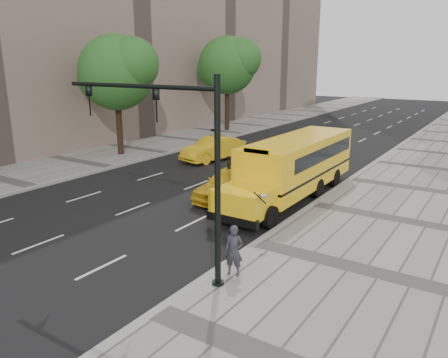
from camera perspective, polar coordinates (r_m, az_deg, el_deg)
The scene contains 11 objects.
ground at distance 24.18m, azimuth -1.71°, elevation -1.14°, with size 140.00×140.00×0.00m, color black.
sidewalk_far at distance 31.61m, azimuth -18.28°, elevation 2.09°, with size 6.00×140.00×0.15m, color gray.
curb_museum at distance 21.43m, azimuth 11.57°, elevation -3.36°, with size 0.30×140.00×0.15m, color gray.
curb_far at distance 29.36m, azimuth -14.61°, elevation 1.42°, with size 0.30×140.00×0.15m, color gray.
tree_b at distance 32.63m, azimuth -13.80°, elevation 13.44°, with size 5.99×5.32×8.69m.
tree_c at distance 43.79m, azimuth 0.51°, elevation 14.70°, with size 6.27×5.57×9.26m.
school_bus at distance 22.56m, azimuth 9.37°, elevation 2.12°, with size 2.96×11.56×3.19m.
taxi_near at distance 21.98m, azimuth 0.86°, elevation -0.55°, with size 1.94×4.82×1.64m, color gold.
taxi_far at distance 30.89m, azimuth -1.38°, elevation 3.98°, with size 1.75×5.02×1.65m, color gold.
pedestrian at distance 13.90m, azimuth 1.31°, elevation -9.36°, with size 0.60×0.39×1.64m, color #2D2E35.
traffic_signal at distance 13.15m, azimuth -5.95°, elevation 3.46°, with size 6.18×0.36×6.40m.
Camera 1 is at (13.38, -19.00, 6.69)m, focal length 35.00 mm.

